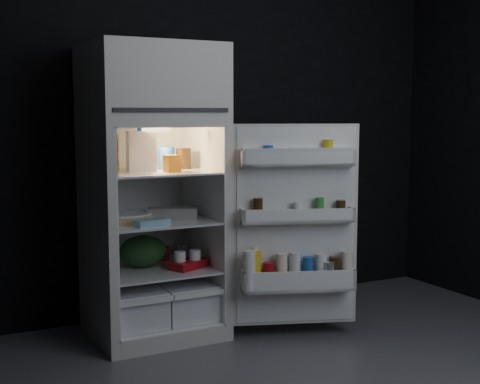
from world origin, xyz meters
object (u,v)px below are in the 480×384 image
yogurt_tray (189,264)px  refrigerator (151,182)px  egg_carton (172,213)px  milk_jug (141,151)px  fridge_door (296,230)px

yogurt_tray → refrigerator: bearing=114.1°
egg_carton → milk_jug: bearing=-172.4°
refrigerator → egg_carton: size_ratio=5.91×
refrigerator → fridge_door: 0.93m
fridge_door → yogurt_tray: bearing=147.7°
fridge_door → milk_jug: size_ratio=5.08×
refrigerator → milk_jug: bearing=-156.3°
refrigerator → yogurt_tray: bearing=-41.5°
refrigerator → milk_jug: size_ratio=7.42×
fridge_door → milk_jug: bearing=149.2°
egg_carton → yogurt_tray: egg_carton is taller
fridge_door → yogurt_tray: 0.69m
refrigerator → yogurt_tray: (0.18, -0.16, -0.50)m
milk_jug → yogurt_tray: 0.75m
milk_jug → yogurt_tray: size_ratio=1.01×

